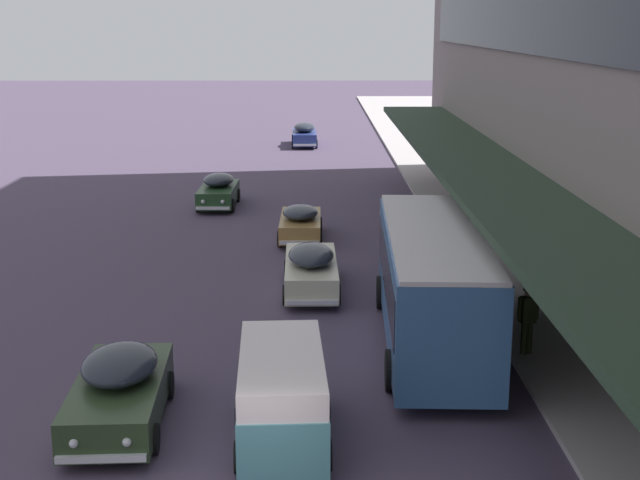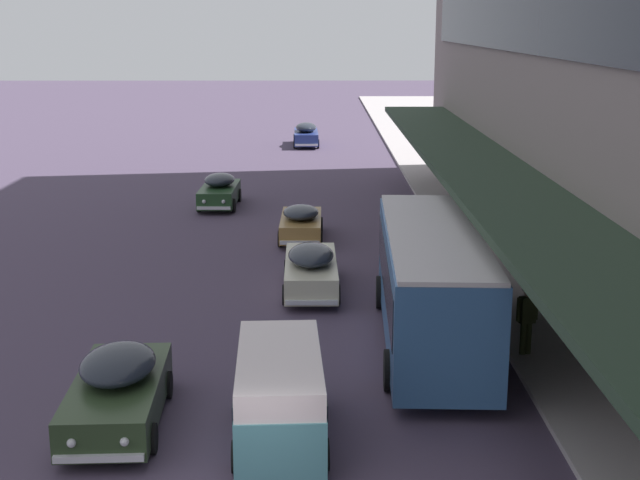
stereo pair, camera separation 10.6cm
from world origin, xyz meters
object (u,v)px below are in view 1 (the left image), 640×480
(pedestrian_at_kerb, at_px, (528,316))
(sedan_lead_mid, at_px, (218,191))
(transit_bus_kerbside_front, at_px, (432,280))
(vw_van, at_px, (282,391))
(sedan_far_back, at_px, (304,134))
(sedan_second_near, at_px, (120,390))
(sedan_trailing_near, at_px, (300,222))
(sedan_oncoming_front, at_px, (311,268))

(pedestrian_at_kerb, bearing_deg, sedan_lead_mid, 116.96)
(transit_bus_kerbside_front, distance_m, vw_van, 6.80)
(sedan_far_back, xyz_separation_m, pedestrian_at_kerb, (6.13, -40.89, 0.37))
(sedan_second_near, relative_size, sedan_trailing_near, 1.11)
(sedan_lead_mid, height_order, sedan_trailing_near, sedan_lead_mid)
(sedan_second_near, xyz_separation_m, sedan_trailing_near, (3.73, 16.93, -0.10))
(sedan_far_back, relative_size, pedestrian_at_kerb, 2.59)
(sedan_trailing_near, bearing_deg, sedan_far_back, 90.14)
(transit_bus_kerbside_front, distance_m, sedan_oncoming_front, 6.13)
(transit_bus_kerbside_front, height_order, sedan_trailing_near, transit_bus_kerbside_front)
(sedan_oncoming_front, relative_size, pedestrian_at_kerb, 2.66)
(sedan_far_back, distance_m, sedan_lead_mid, 21.52)
(transit_bus_kerbside_front, distance_m, sedan_lead_mid, 20.28)
(sedan_far_back, xyz_separation_m, sedan_oncoming_front, (0.50, -34.84, -0.03))
(sedan_oncoming_front, bearing_deg, pedestrian_at_kerb, -47.08)
(sedan_trailing_near, bearing_deg, vw_van, -90.56)
(sedan_far_back, bearing_deg, sedan_second_near, -94.69)
(transit_bus_kerbside_front, bearing_deg, sedan_oncoming_front, 122.74)
(pedestrian_at_kerb, bearing_deg, sedan_trailing_near, 114.74)
(vw_van, distance_m, pedestrian_at_kerb, 7.72)
(vw_van, relative_size, pedestrian_at_kerb, 2.49)
(vw_van, xyz_separation_m, pedestrian_at_kerb, (6.23, 4.56, 0.08))
(sedan_far_back, relative_size, sedan_oncoming_front, 0.97)
(sedan_second_near, relative_size, pedestrian_at_kerb, 2.55)
(sedan_far_back, bearing_deg, sedan_oncoming_front, -89.18)
(sedan_oncoming_front, bearing_deg, transit_bus_kerbside_front, -57.26)
(transit_bus_kerbside_front, relative_size, sedan_lead_mid, 2.29)
(sedan_lead_mid, bearing_deg, sedan_second_near, -89.41)
(sedan_second_near, relative_size, sedan_far_back, 0.99)
(vw_van, bearing_deg, pedestrian_at_kerb, 36.21)
(sedan_oncoming_front, height_order, pedestrian_at_kerb, pedestrian_at_kerb)
(sedan_second_near, bearing_deg, pedestrian_at_kerb, 21.13)
(pedestrian_at_kerb, bearing_deg, sedan_second_near, -158.87)
(transit_bus_kerbside_front, xyz_separation_m, sedan_far_back, (-3.76, 39.91, -1.06))
(sedan_lead_mid, relative_size, sedan_oncoming_front, 0.87)
(sedan_lead_mid, relative_size, pedestrian_at_kerb, 2.31)
(sedan_lead_mid, bearing_deg, transit_bus_kerbside_front, -67.76)
(sedan_lead_mid, height_order, pedestrian_at_kerb, pedestrian_at_kerb)
(sedan_oncoming_front, bearing_deg, sedan_trailing_near, 93.47)
(transit_bus_kerbside_front, relative_size, vw_van, 2.13)
(sedan_trailing_near, relative_size, vw_van, 0.92)
(sedan_lead_mid, distance_m, pedestrian_at_kerb, 22.13)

